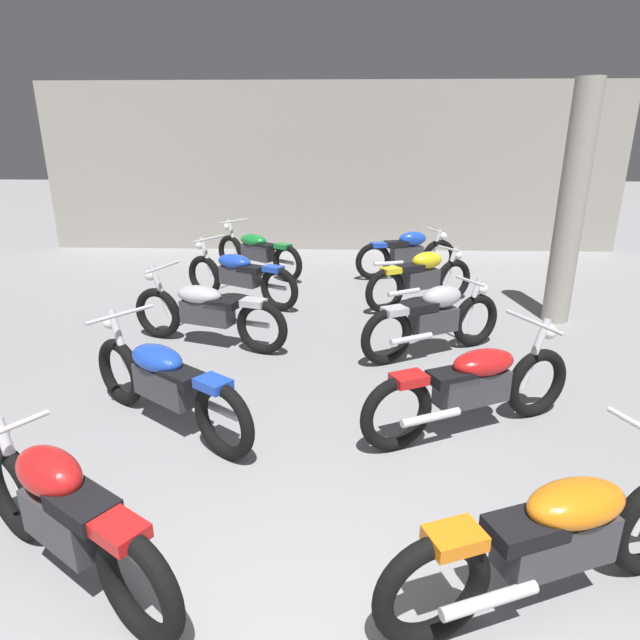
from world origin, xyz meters
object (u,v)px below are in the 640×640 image
motorcycle_right_row_1 (473,385)px  motorcycle_left_row_4 (257,251)px  motorcycle_left_row_2 (206,311)px  motorcycle_left_row_3 (239,275)px  motorcycle_right_row_0 (558,537)px  support_pillar (571,207)px  motorcycle_left_row_0 (65,515)px  motorcycle_right_row_3 (421,277)px  motorcycle_right_row_4 (407,253)px  motorcycle_right_row_2 (434,318)px  motorcycle_left_row_1 (165,382)px

motorcycle_right_row_1 → motorcycle_left_row_4: bearing=116.2°
motorcycle_left_row_2 → motorcycle_left_row_4: same height
motorcycle_left_row_3 → motorcycle_right_row_0: size_ratio=0.94×
motorcycle_left_row_4 → support_pillar: bearing=-27.6°
support_pillar → motorcycle_right_row_0: support_pillar is taller
motorcycle_left_row_0 → motorcycle_right_row_0: (2.76, -0.07, -0.01)m
motorcycle_left_row_4 → motorcycle_right_row_3: size_ratio=1.02×
motorcycle_left_row_3 → motorcycle_right_row_3: (2.80, -0.09, 0.01)m
motorcycle_left_row_2 → motorcycle_left_row_3: 1.81m
motorcycle_left_row_3 → motorcycle_right_row_1: size_ratio=0.96×
support_pillar → motorcycle_right_row_1: 3.83m
motorcycle_right_row_1 → motorcycle_right_row_4: bearing=89.4°
support_pillar → motorcycle_left_row_4: support_pillar is taller
motorcycle_left_row_0 → motorcycle_left_row_3: motorcycle_left_row_3 is taller
motorcycle_right_row_0 → motorcycle_right_row_3: bearing=89.6°
motorcycle_right_row_3 → motorcycle_right_row_4: same height
motorcycle_right_row_1 → motorcycle_right_row_2: size_ratio=1.13×
motorcycle_left_row_3 → motorcycle_right_row_4: size_ratio=1.01×
motorcycle_left_row_0 → motorcycle_left_row_2: bearing=91.3°
motorcycle_right_row_2 → motorcycle_right_row_3: same height
motorcycle_left_row_3 → motorcycle_right_row_2: bearing=-36.7°
motorcycle_right_row_0 → motorcycle_right_row_3: motorcycle_right_row_0 is taller
motorcycle_right_row_4 → motorcycle_right_row_3: bearing=-89.8°
motorcycle_left_row_3 → motorcycle_right_row_1: same height
motorcycle_left_row_1 → motorcycle_right_row_2: bearing=34.2°
motorcycle_left_row_2 → motorcycle_right_row_4: 4.54m
motorcycle_left_row_0 → motorcycle_right_row_2: (2.68, 3.57, 0.00)m
motorcycle_left_row_3 → motorcycle_left_row_4: same height
motorcycle_right_row_2 → motorcycle_left_row_3: bearing=143.3°
motorcycle_left_row_1 → motorcycle_left_row_3: bearing=90.5°
motorcycle_left_row_2 → motorcycle_right_row_2: bearing=-4.1°
motorcycle_left_row_4 → motorcycle_right_row_2: size_ratio=1.01×
motorcycle_left_row_4 → motorcycle_right_row_4: (2.78, -0.06, 0.01)m
support_pillar → motorcycle_right_row_4: (-1.85, 2.36, -1.14)m
motorcycle_right_row_0 → motorcycle_right_row_1: size_ratio=1.02×
motorcycle_right_row_4 → motorcycle_right_row_0: bearing=-90.2°
support_pillar → motorcycle_left_row_4: size_ratio=1.78×
motorcycle_right_row_1 → motorcycle_right_row_3: size_ratio=1.14×
motorcycle_right_row_1 → motorcycle_right_row_4: (0.06, 5.48, 0.01)m
motorcycle_right_row_4 → motorcycle_right_row_1: bearing=-90.6°
motorcycle_left_row_1 → motorcycle_left_row_2: 2.01m
motorcycle_left_row_1 → motorcycle_right_row_4: (2.77, 5.51, 0.01)m
motorcycle_left_row_2 → motorcycle_right_row_0: bearing=-53.4°
motorcycle_left_row_0 → motorcycle_right_row_1: motorcycle_right_row_1 is taller
motorcycle_right_row_0 → motorcycle_right_row_1: bearing=90.8°
motorcycle_left_row_2 → motorcycle_right_row_1: bearing=-34.9°
motorcycle_left_row_0 → motorcycle_left_row_1: bearing=89.2°
motorcycle_left_row_3 → motorcycle_right_row_0: bearing=-63.9°
motorcycle_left_row_4 → motorcycle_right_row_4: bearing=-1.1°
support_pillar → motorcycle_left_row_2: bearing=-166.4°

